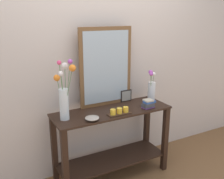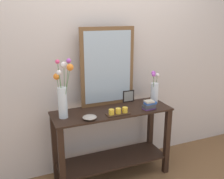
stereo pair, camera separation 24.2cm
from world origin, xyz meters
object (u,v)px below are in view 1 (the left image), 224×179
(console_table, at_px, (112,137))
(vase_right, at_px, (152,89))
(decorative_bowl, at_px, (92,118))
(candle_tray, at_px, (119,112))
(tall_vase_left, at_px, (64,94))
(picture_frame_small, at_px, (126,96))
(mirror_leaning, at_px, (106,67))
(book_stack, at_px, (148,104))

(console_table, height_order, vase_right, vase_right)
(decorative_bowl, bearing_deg, candle_tray, 1.41)
(tall_vase_left, distance_m, picture_frame_small, 0.82)
(candle_tray, xyz_separation_m, decorative_bowl, (-0.30, -0.01, -0.01))
(mirror_leaning, relative_size, picture_frame_small, 6.10)
(mirror_leaning, height_order, book_stack, mirror_leaning)
(candle_tray, bearing_deg, picture_frame_small, 49.34)
(console_table, relative_size, candle_tray, 5.17)
(picture_frame_small, height_order, book_stack, picture_frame_small)
(picture_frame_small, bearing_deg, vase_right, -23.70)
(mirror_leaning, bearing_deg, candle_tray, -93.21)
(console_table, relative_size, vase_right, 3.40)
(console_table, relative_size, picture_frame_small, 9.05)
(vase_right, relative_size, candle_tray, 1.52)
(book_stack, bearing_deg, mirror_leaning, 138.18)
(console_table, xyz_separation_m, candle_tray, (0.01, -0.14, 0.34))
(vase_right, height_order, decorative_bowl, vase_right)
(mirror_leaning, xyz_separation_m, decorative_bowl, (-0.32, -0.33, -0.40))
(console_table, bearing_deg, mirror_leaning, 81.55)
(decorative_bowl, relative_size, book_stack, 0.96)
(candle_tray, bearing_deg, book_stack, 2.08)
(console_table, distance_m, tall_vase_left, 0.76)
(vase_right, bearing_deg, book_stack, -133.34)
(console_table, bearing_deg, candle_tray, -86.15)
(picture_frame_small, bearing_deg, mirror_leaning, 176.53)
(decorative_bowl, distance_m, book_stack, 0.67)
(mirror_leaning, relative_size, tall_vase_left, 1.47)
(tall_vase_left, distance_m, book_stack, 0.92)
(tall_vase_left, xyz_separation_m, decorative_bowl, (0.21, -0.15, -0.23))
(vase_right, xyz_separation_m, book_stack, (-0.17, -0.18, -0.10))
(vase_right, distance_m, candle_tray, 0.58)
(candle_tray, relative_size, book_stack, 1.72)
(console_table, height_order, mirror_leaning, mirror_leaning)
(decorative_bowl, bearing_deg, picture_frame_small, 29.14)
(console_table, bearing_deg, tall_vase_left, 179.41)
(candle_tray, distance_m, decorative_bowl, 0.30)
(mirror_leaning, height_order, picture_frame_small, mirror_leaning)
(console_table, height_order, picture_frame_small, picture_frame_small)
(book_stack, bearing_deg, console_table, 161.49)
(mirror_leaning, relative_size, vase_right, 2.29)
(mirror_leaning, bearing_deg, picture_frame_small, -3.47)
(picture_frame_small, relative_size, book_stack, 0.98)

